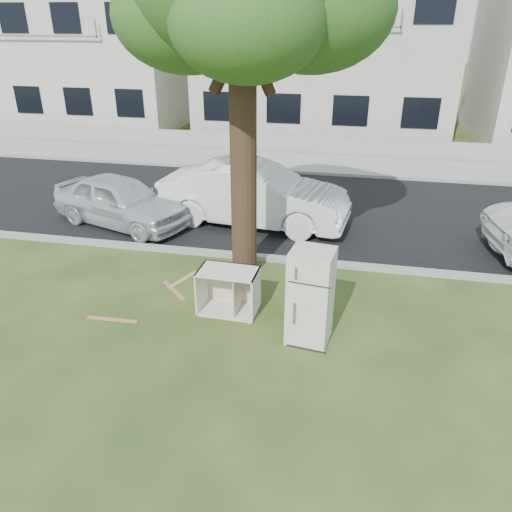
% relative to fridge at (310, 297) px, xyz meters
% --- Properties ---
extents(ground, '(120.00, 120.00, 0.00)m').
position_rel_fridge_xyz_m(ground, '(-1.25, 0.45, -0.85)').
color(ground, '#284016').
extents(road, '(120.00, 7.00, 0.01)m').
position_rel_fridge_xyz_m(road, '(-1.25, 6.45, -0.84)').
color(road, black).
rests_on(road, ground).
extents(kerb_near, '(120.00, 0.18, 0.12)m').
position_rel_fridge_xyz_m(kerb_near, '(-1.25, 2.90, -0.85)').
color(kerb_near, gray).
rests_on(kerb_near, ground).
extents(kerb_far, '(120.00, 0.18, 0.12)m').
position_rel_fridge_xyz_m(kerb_far, '(-1.25, 10.00, -0.85)').
color(kerb_far, gray).
rests_on(kerb_far, ground).
extents(sidewalk, '(120.00, 2.80, 0.01)m').
position_rel_fridge_xyz_m(sidewalk, '(-1.25, 11.45, -0.84)').
color(sidewalk, gray).
rests_on(sidewalk, ground).
extents(low_wall, '(120.00, 0.15, 0.70)m').
position_rel_fridge_xyz_m(low_wall, '(-1.25, 13.05, -0.50)').
color(low_wall, gray).
rests_on(low_wall, ground).
extents(townhouse_left, '(10.20, 8.16, 7.04)m').
position_rel_fridge_xyz_m(townhouse_left, '(-13.25, 17.95, 2.68)').
color(townhouse_left, silver).
rests_on(townhouse_left, ground).
extents(townhouse_center, '(11.22, 8.16, 7.44)m').
position_rel_fridge_xyz_m(townhouse_center, '(-1.25, 17.95, 2.88)').
color(townhouse_center, beige).
rests_on(townhouse_center, ground).
extents(fridge, '(0.78, 0.74, 1.70)m').
position_rel_fridge_xyz_m(fridge, '(0.00, 0.00, 0.00)').
color(fridge, beige).
rests_on(fridge, ground).
extents(cabinet, '(1.12, 0.72, 0.86)m').
position_rel_fridge_xyz_m(cabinet, '(-1.59, 0.63, -0.42)').
color(cabinet, silver).
rests_on(cabinet, ground).
extents(plank_a, '(0.98, 0.11, 0.02)m').
position_rel_fridge_xyz_m(plank_a, '(-3.63, -0.14, -0.84)').
color(plank_a, '#B27856').
rests_on(plank_a, ground).
extents(plank_b, '(0.71, 0.70, 0.02)m').
position_rel_fridge_xyz_m(plank_b, '(-2.88, 1.12, -0.84)').
color(plank_b, '#A27655').
rests_on(plank_b, ground).
extents(plank_c, '(0.41, 0.84, 0.02)m').
position_rel_fridge_xyz_m(plank_c, '(-2.85, 1.60, -0.84)').
color(plank_c, tan).
rests_on(plank_c, ground).
extents(car_center, '(5.13, 2.26, 1.64)m').
position_rel_fridge_xyz_m(car_center, '(-2.03, 5.07, -0.03)').
color(car_center, white).
rests_on(car_center, ground).
extents(car_left, '(4.20, 2.76, 1.33)m').
position_rel_fridge_xyz_m(car_left, '(-5.48, 4.30, -0.18)').
color(car_left, silver).
rests_on(car_left, ground).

